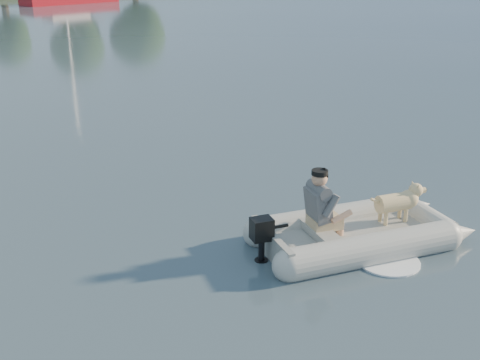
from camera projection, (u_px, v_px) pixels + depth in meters
water at (338, 274)px, 8.41m from camera, size 160.00×160.00×0.00m
dinghy at (361, 208)px, 9.12m from camera, size 5.38×4.49×1.36m
man at (320, 202)px, 8.87m from camera, size 0.84×0.76×1.06m
dog at (394, 205)px, 9.40m from camera, size 0.96×0.54×0.61m
outboard_motor at (262, 242)px, 8.68m from camera, size 0.46×0.37×0.77m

